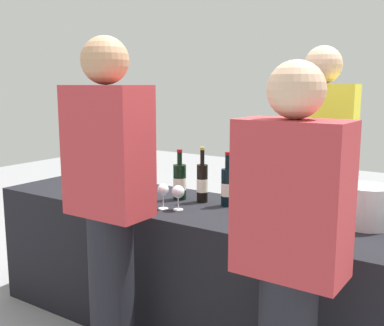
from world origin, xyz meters
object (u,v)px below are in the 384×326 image
Objects in this scene: wine_bottle_0 at (106,167)px; wine_bottle_3 at (227,187)px; wine_glass_3 at (244,203)px; guest_0 at (109,199)px; wine_bottle_2 at (202,183)px; wine_glass_1 at (163,191)px; server_pouring at (318,174)px; wine_glass_0 at (86,180)px; wine_glass_2 at (178,193)px; wine_glass_4 at (255,204)px; wine_bottle_5 at (294,197)px; ice_bucket at (366,206)px; guest_1 at (290,257)px; wine_bottle_1 at (180,181)px; wine_bottle_4 at (276,196)px.

wine_bottle_0 reaches higher than wine_bottle_3.
wine_glass_3 is 0.07× the size of guest_0.
wine_bottle_2 reaches higher than wine_glass_1.
wine_bottle_0 is 0.83m from wine_glass_1.
server_pouring is (0.52, 0.54, 0.02)m from wine_bottle_2.
wine_glass_0 is 0.71m from wine_glass_2.
guest_0 is (-0.12, -0.66, 0.02)m from wine_bottle_2.
wine_glass_2 is (0.08, 0.03, -0.01)m from wine_glass_1.
wine_bottle_5 is at bearing 60.92° from wine_glass_4.
wine_glass_4 is at bearing -39.22° from wine_bottle_3.
wine_glass_4 reaches higher than wine_glass_2.
wine_glass_3 is 0.69m from guest_0.
wine_glass_2 is at bearing -94.10° from wine_bottle_2.
server_pouring is (-0.41, 0.50, 0.04)m from ice_bucket.
wine_glass_4 is 0.60m from guest_1.
wine_bottle_1 is 0.18× the size of guest_0.
wine_glass_4 is 0.09× the size of guest_0.
wine_bottle_0 reaches higher than wine_glass_2.
wine_bottle_3 is 0.77m from ice_bucket.
wine_bottle_4 reaches higher than wine_glass_2.
server_pouring is at bearing 56.90° from wine_bottle_3.
wine_bottle_2 is 0.17m from wine_bottle_3.
wine_bottle_3 is 2.17× the size of wine_glass_1.
wine_glass_0 is at bearing 164.65° from guest_1.
wine_bottle_5 is (0.41, -0.02, -0.00)m from wine_bottle_3.
ice_bucket is at bearing 2.65° from wine_bottle_2.
wine_glass_3 is at bearing 132.37° from guest_1.
wine_glass_1 is at bearing -23.57° from wine_bottle_0.
wine_bottle_1 is 0.64m from guest_0.
wine_glass_0 is 0.55× the size of ice_bucket.
guest_0 reaches higher than wine_glass_4.
wine_bottle_4 reaches higher than wine_glass_3.
wine_bottle_1 is 1.04× the size of wine_bottle_4.
wine_glass_2 is 0.45m from guest_0.
wine_bottle_0 is at bearing 160.36° from wine_glass_2.
wine_bottle_3 is 0.18× the size of server_pouring.
wine_bottle_3 reaches higher than wine_bottle_1.
wine_bottle_5 is 0.18× the size of server_pouring.
wine_bottle_0 is 1.04× the size of wine_bottle_1.
wine_glass_3 is at bearing 44.78° from guest_0.
guest_0 reaches higher than wine_glass_0.
wine_bottle_1 is at bearing 160.68° from wine_glass_4.
wine_glass_4 is at bearing 0.59° from wine_glass_0.
wine_bottle_5 is 0.36m from ice_bucket.
guest_0 reaches higher than wine_bottle_3.
guest_1 is (0.93, -0.44, -0.05)m from wine_glass_1.
wine_bottle_2 is 0.19× the size of server_pouring.
wine_glass_4 is (0.56, 0.02, 0.00)m from wine_glass_1.
wine_bottle_2 is 2.51× the size of wine_glass_0.
wine_glass_4 reaches higher than wine_glass_1.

